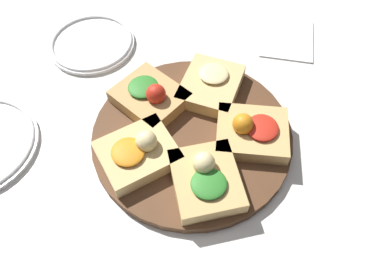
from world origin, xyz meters
name	(u,v)px	position (x,y,z in m)	size (l,w,h in m)	color
ground_plane	(192,138)	(0.00, 0.00, 0.00)	(3.00, 3.00, 0.00)	silver
serving_board	(192,135)	(0.00, 0.00, 0.01)	(0.39, 0.39, 0.02)	#51331E
focaccia_slice_0	(211,85)	(0.12, -0.01, 0.04)	(0.14, 0.13, 0.04)	#DBB775
focaccia_slice_1	(150,96)	(0.05, 0.10, 0.04)	(0.16, 0.17, 0.06)	tan
focaccia_slice_2	(138,152)	(-0.08, 0.08, 0.04)	(0.18, 0.18, 0.06)	#DBB775
focaccia_slice_3	(206,179)	(-0.10, -0.05, 0.04)	(0.17, 0.16, 0.06)	tan
focaccia_slice_4	(252,132)	(0.02, -0.11, 0.04)	(0.13, 0.15, 0.06)	tan
plate_right	(92,43)	(0.20, 0.30, 0.01)	(0.20, 0.20, 0.02)	white
napkin_stack	(287,38)	(0.34, -0.15, 0.00)	(0.15, 0.13, 0.01)	white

